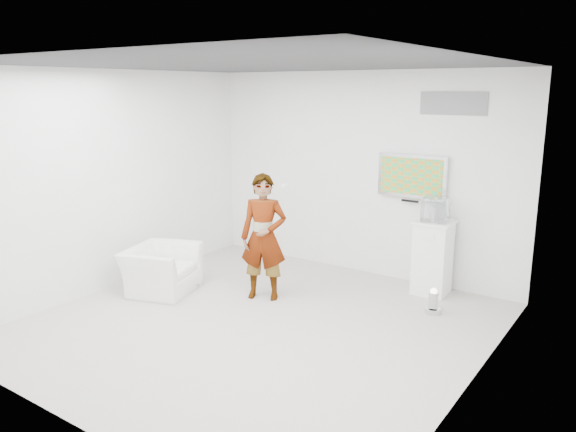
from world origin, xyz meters
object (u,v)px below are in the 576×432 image
object	(u,v)px
pedestal	(433,257)
floor_uplight	(433,301)
tv	(412,176)
person	(264,237)
armchair	(161,269)

from	to	relation	value
pedestal	floor_uplight	xyz separation A→B (m)	(0.29, -0.68, -0.35)
tv	floor_uplight	size ratio (longest dim) A/B	3.23
tv	pedestal	distance (m)	1.16
pedestal	person	bearing A→B (deg)	-140.80
person	tv	bearing A→B (deg)	27.93
tv	armchair	size ratio (longest dim) A/B	1.04
tv	armchair	distance (m)	3.72
tv	floor_uplight	bearing A→B (deg)	-51.73
tv	pedestal	world-z (taller)	tv
armchair	pedestal	distance (m)	3.72
armchair	floor_uplight	size ratio (longest dim) A/B	3.11
armchair	floor_uplight	bearing A→B (deg)	-85.60
person	armchair	bearing A→B (deg)	-179.30
tv	armchair	xyz separation A→B (m)	(-2.64, -2.31, -1.24)
armchair	tv	bearing A→B (deg)	-66.57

